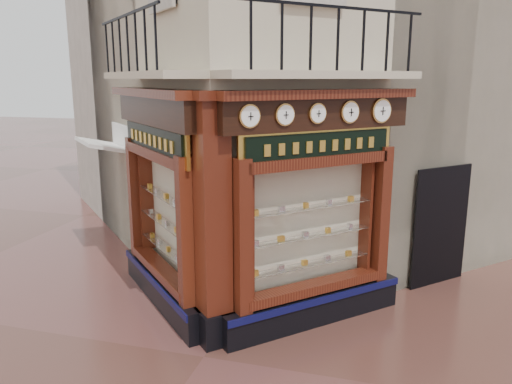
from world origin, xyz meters
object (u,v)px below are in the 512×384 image
(clock_e, at_px, (381,111))
(clock_d, at_px, (350,112))
(signboard_left, at_px, (154,140))
(awning, at_px, (111,255))
(clock_c, at_px, (317,113))
(clock_a, at_px, (250,116))
(corner_pilaster, at_px, (213,225))
(clock_b, at_px, (285,115))
(signboard_right, at_px, (320,146))

(clock_e, bearing_deg, clock_d, 180.00)
(clock_e, relative_size, signboard_left, 0.18)
(clock_d, xyz_separation_m, awning, (-5.70, 1.82, -3.62))
(clock_d, bearing_deg, signboard_left, 139.62)
(clock_c, relative_size, clock_d, 0.88)
(clock_e, bearing_deg, clock_a, -180.00)
(corner_pilaster, distance_m, clock_b, 2.00)
(corner_pilaster, xyz_separation_m, clock_a, (0.59, -0.01, 1.67))
(awning, distance_m, signboard_left, 4.41)
(clock_b, relative_size, clock_c, 1.04)
(clock_b, xyz_separation_m, signboard_left, (-2.48, 0.60, -0.52))
(corner_pilaster, height_order, clock_d, corner_pilaster)
(corner_pilaster, xyz_separation_m, clock_e, (2.36, 1.76, 1.67))
(corner_pilaster, height_order, clock_c, corner_pilaster)
(clock_d, xyz_separation_m, signboard_right, (-0.43, -0.27, -0.52))
(signboard_right, bearing_deg, clock_c, -142.81)
(clock_a, bearing_deg, clock_d, 0.00)
(clock_a, height_order, clock_b, clock_a)
(signboard_left, xyz_separation_m, signboard_right, (2.92, 0.00, -0.00))
(clock_b, bearing_deg, awning, 105.85)
(clock_d, relative_size, signboard_left, 0.16)
(awning, xyz_separation_m, signboard_right, (5.27, -2.09, 3.10))
(clock_e, distance_m, awning, 7.28)
(clock_a, bearing_deg, clock_b, -0.00)
(corner_pilaster, bearing_deg, clock_b, -22.94)
(clock_e, bearing_deg, signboard_left, 146.04)
(signboard_left, bearing_deg, clock_d, -130.38)
(corner_pilaster, xyz_separation_m, clock_d, (1.89, 1.28, 1.67))
(clock_b, xyz_separation_m, awning, (-4.83, 2.69, -3.62))
(clock_a, bearing_deg, awning, 99.75)
(awning, bearing_deg, clock_c, -158.40)
(corner_pilaster, height_order, clock_e, corner_pilaster)
(corner_pilaster, xyz_separation_m, signboard_right, (1.46, 1.01, 1.15))
(signboard_left, height_order, signboard_right, signboard_left)
(awning, distance_m, signboard_right, 6.46)
(corner_pilaster, bearing_deg, signboard_left, 100.25)
(clock_d, distance_m, awning, 6.99)
(clock_d, bearing_deg, clock_e, -0.00)
(clock_d, relative_size, awning, 0.22)
(clock_e, height_order, awning, clock_e)
(signboard_right, bearing_deg, awning, 113.38)
(clock_c, bearing_deg, awning, 111.60)
(clock_a, bearing_deg, signboard_right, 4.73)
(clock_c, distance_m, clock_e, 1.31)
(clock_c, relative_size, awning, 0.19)
(corner_pilaster, relative_size, clock_c, 12.50)
(awning, relative_size, signboard_right, 0.78)
(clock_b, xyz_separation_m, clock_d, (0.87, 0.87, 0.00))
(clock_d, bearing_deg, signboard_right, 167.37)
(clock_e, bearing_deg, clock_b, -180.00)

